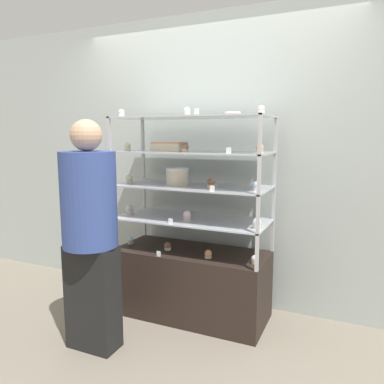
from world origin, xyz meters
The scene contains 32 objects.
ground_plane centered at (0.00, 0.00, 0.00)m, with size 20.00×20.00×0.00m, color gray.
back_wall centered at (0.00, 0.42, 1.30)m, with size 8.00×0.05×2.60m.
display_base centered at (0.00, 0.00, 0.29)m, with size 1.26×0.54×0.57m.
display_riser_lower centered at (0.00, 0.00, 0.84)m, with size 1.26×0.54×0.28m.
display_riser_middle centered at (0.00, 0.00, 1.11)m, with size 1.26×0.54×0.28m.
display_riser_upper centered at (0.00, 0.00, 1.39)m, with size 1.26×0.54×0.28m.
display_riser_top centered at (0.00, 0.00, 1.67)m, with size 1.26×0.54×0.28m.
layer_cake_centerpiece centered at (-0.14, 0.00, 1.20)m, with size 0.19×0.19×0.14m.
sheet_cake_frosted centered at (-0.20, -0.02, 1.44)m, with size 0.26×0.18×0.07m.
cupcake_0 centered at (-0.58, -0.04, 0.61)m, with size 0.06×0.06×0.07m.
cupcake_1 centered at (-0.20, -0.07, 0.61)m, with size 0.06×0.06×0.07m.
cupcake_2 centered at (0.20, -0.12, 0.61)m, with size 0.06×0.06×0.07m.
cupcake_3 centered at (0.57, -0.10, 0.61)m, with size 0.06×0.06×0.07m.
price_tag_0 centered at (-0.18, -0.25, 0.60)m, with size 0.04×0.00×0.04m.
cupcake_4 centered at (-0.58, -0.04, 0.89)m, with size 0.07×0.07×0.08m.
cupcake_5 centered at (-0.01, -0.08, 0.89)m, with size 0.07×0.07×0.08m.
cupcake_6 centered at (0.58, -0.12, 0.89)m, with size 0.07×0.07×0.08m.
price_tag_1 centered at (-0.07, -0.25, 0.87)m, with size 0.04×0.00×0.04m.
cupcake_7 centered at (-0.57, -0.06, 1.16)m, with size 0.06×0.06×0.07m.
cupcake_8 centered at (0.19, -0.06, 1.16)m, with size 0.06×0.06×0.07m.
cupcake_9 centered at (0.56, -0.08, 1.16)m, with size 0.06×0.06×0.07m.
price_tag_2 centered at (0.27, -0.25, 1.15)m, with size 0.04×0.00×0.04m.
cupcake_10 centered at (-0.56, -0.09, 1.44)m, with size 0.06×0.06×0.07m.
cupcake_11 centered at (0.00, -0.13, 1.44)m, with size 0.06×0.06×0.07m.
cupcake_12 centered at (0.58, -0.10, 1.44)m, with size 0.06×0.06×0.07m.
price_tag_3 centered at (0.40, -0.25, 1.43)m, with size 0.04×0.00×0.04m.
cupcake_13 centered at (-0.58, -0.13, 1.72)m, with size 0.05×0.05×0.07m.
cupcake_14 centered at (0.01, -0.11, 1.72)m, with size 0.05×0.05×0.07m.
cupcake_15 centered at (0.57, -0.05, 1.72)m, with size 0.05×0.05×0.07m.
price_tag_4 centered at (0.15, -0.25, 1.71)m, with size 0.04×0.00×0.04m.
donut_glazed centered at (0.32, 0.06, 1.70)m, with size 0.13×0.13×0.03m.
customer_figure centered at (-0.45, -0.74, 0.88)m, with size 0.38×0.38×1.65m.
Camera 1 is at (1.24, -2.78, 1.54)m, focal length 35.00 mm.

